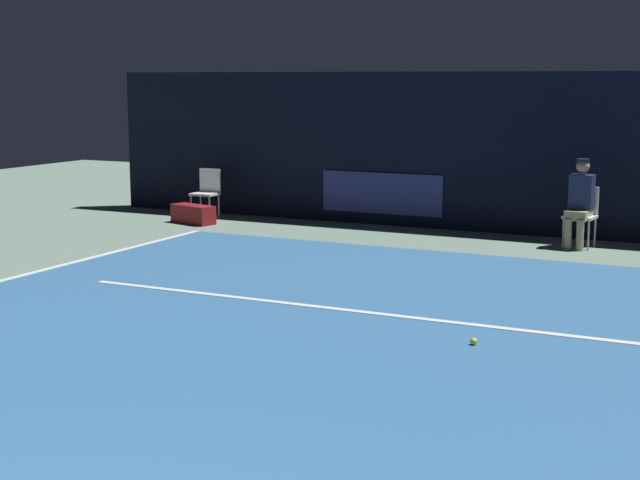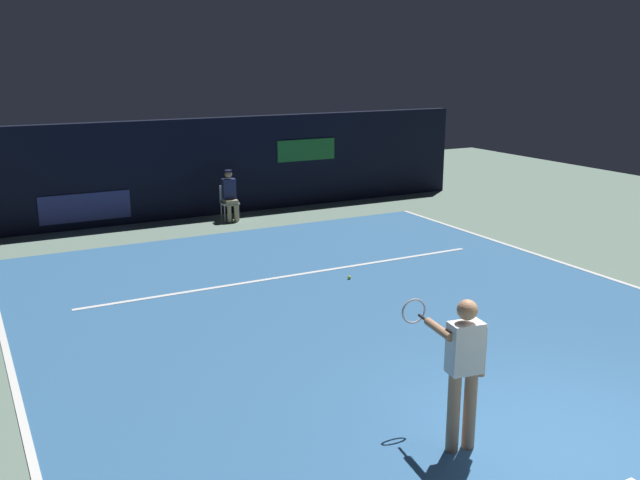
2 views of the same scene
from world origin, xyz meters
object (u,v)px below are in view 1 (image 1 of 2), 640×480
(line_judge_on_chair, at_px, (580,202))
(tennis_ball, at_px, (474,341))
(equipment_bag, at_px, (193,214))
(courtside_chair_near, at_px, (207,190))

(line_judge_on_chair, height_order, tennis_ball, line_judge_on_chair)
(line_judge_on_chair, relative_size, tennis_ball, 19.41)
(equipment_bag, bearing_deg, line_judge_on_chair, 20.09)
(line_judge_on_chair, relative_size, equipment_bag, 1.57)
(courtside_chair_near, height_order, tennis_ball, courtside_chair_near)
(courtside_chair_near, distance_m, equipment_bag, 0.76)
(tennis_ball, height_order, equipment_bag, equipment_bag)
(line_judge_on_chair, height_order, equipment_bag, line_judge_on_chair)
(equipment_bag, bearing_deg, courtside_chair_near, 117.66)
(line_judge_on_chair, bearing_deg, tennis_ball, -88.04)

